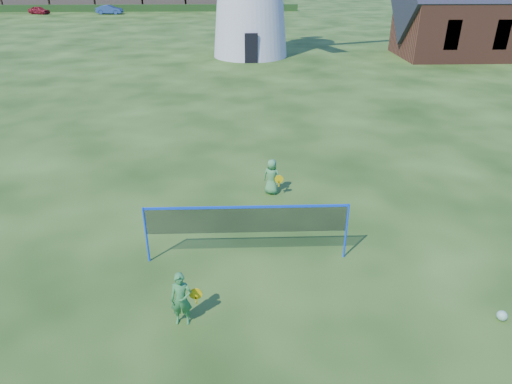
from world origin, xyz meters
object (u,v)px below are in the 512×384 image
Objects in this scene: player_girl at (181,299)px; chapel at (485,15)px; player_boy at (272,177)px; car_left at (39,10)px; play_ball at (502,316)px; badminton_net at (247,221)px; car_right at (109,10)px.

chapel is at bearing 57.94° from player_girl.
chapel is at bearing -102.64° from player_boy.
car_left is (-48.52, 35.32, -2.60)m from chapel.
player_girl is at bearing 178.60° from play_ball.
badminton_net is at bearing 60.84° from player_girl.
player_boy is at bearing 71.68° from player_girl.
chapel reaches higher than badminton_net.
chapel is 11.14× the size of player_boy.
player_boy is 62.08m from car_right.
car_left is 10.35m from car_right.
player_boy is 66.43m from car_left.
car_left is at bearing -38.06° from player_boy.
player_boy is 0.32× the size of car_right.
chapel reaches higher than play_ball.
car_right is (-19.09, 62.49, -0.52)m from badminton_net.
player_boy reaches higher than car_left.
car_left is (-28.04, 65.08, -0.08)m from player_girl.
chapel is at bearing -128.71° from car_right.
player_girl reaches higher than car_left.
chapel is 51.85m from car_right.
player_girl is at bearing 94.00° from player_boy.
player_boy is 7.63m from play_ball.
player_girl is at bearing -136.12° from car_left.
play_ball is 73.95m from car_left.
player_boy is (0.87, 3.71, -0.55)m from badminton_net.
car_left is at bearing 91.95° from car_right.
player_boy is (2.27, 5.97, -0.03)m from player_girl.
player_girl reaches higher than car_right.
chapel is at bearing 65.39° from play_ball.
badminton_net reaches higher than play_ball.
chapel is 36.22m from player_girl.
player_girl is 0.39× the size of car_left.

